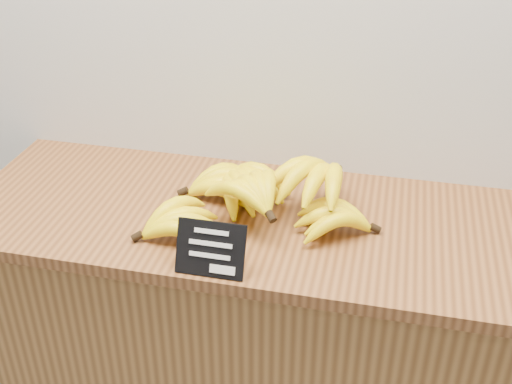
{
  "coord_description": "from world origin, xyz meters",
  "views": [
    {
      "loc": [
        0.31,
        1.51,
        1.75
      ],
      "look_at": [
        0.04,
        2.7,
        1.02
      ],
      "focal_mm": 45.0,
      "sensor_mm": 36.0,
      "label": 1
    }
  ],
  "objects": [
    {
      "name": "chalkboard_sign",
      "position": [
        -0.01,
        2.52,
        0.98
      ],
      "size": [
        0.14,
        0.05,
        0.11
      ],
      "primitive_type": "cube",
      "rotation": [
        -0.41,
        0.0,
        0.0
      ],
      "color": "black",
      "rests_on": "counter_top"
    },
    {
      "name": "counter_top",
      "position": [
        0.04,
        2.75,
        0.92
      ],
      "size": [
        1.44,
        0.54,
        0.03
      ],
      "primitive_type": "cube",
      "color": "brown",
      "rests_on": "counter"
    },
    {
      "name": "banana_pile",
      "position": [
        0.04,
        2.75,
        0.98
      ],
      "size": [
        0.53,
        0.35,
        0.13
      ],
      "color": "#FFEB0A",
      "rests_on": "counter_top"
    },
    {
      "name": "counter",
      "position": [
        0.04,
        2.75,
        0.45
      ],
      "size": [
        1.31,
        0.5,
        0.9
      ],
      "primitive_type": "cube",
      "color": "olive",
      "rests_on": "ground"
    }
  ]
}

